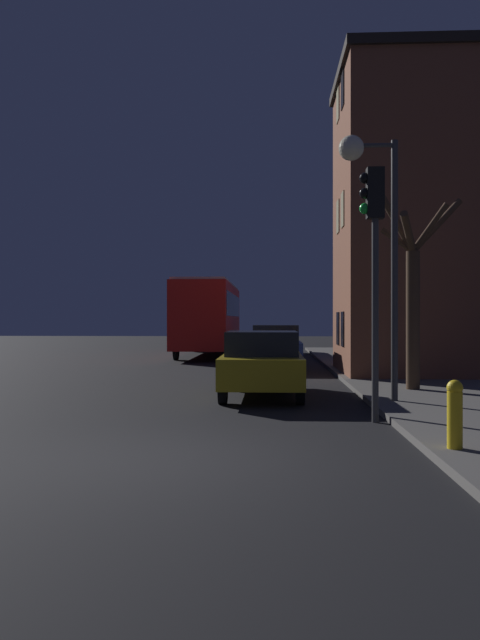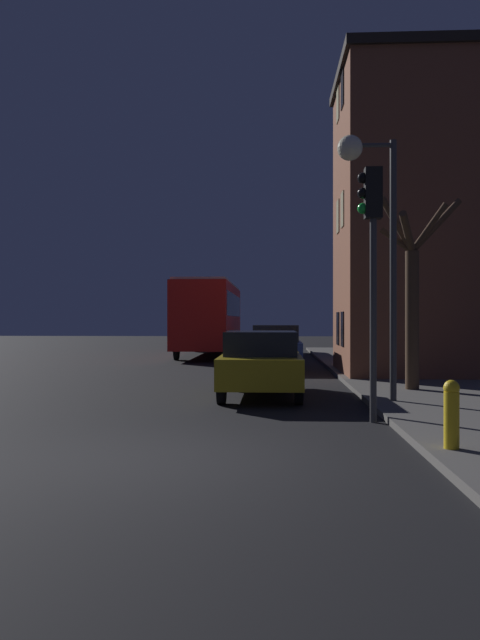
# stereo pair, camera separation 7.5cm
# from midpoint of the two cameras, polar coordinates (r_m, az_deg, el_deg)

# --- Properties ---
(ground_plane) EXTENTS (120.00, 120.00, 0.00)m
(ground_plane) POSITION_cam_midpoint_polar(r_m,az_deg,el_deg) (8.42, -7.75, -12.48)
(ground_plane) COLOR black
(brick_building) EXTENTS (4.19, 5.33, 9.84)m
(brick_building) POSITION_cam_midpoint_polar(r_m,az_deg,el_deg) (21.15, 14.47, 8.85)
(brick_building) COLOR brown
(brick_building) RESTS_ON sidewalk
(streetlamp) EXTENTS (1.24, 0.53, 5.58)m
(streetlamp) POSITION_cam_midpoint_polar(r_m,az_deg,el_deg) (13.60, 11.58, 10.96)
(streetlamp) COLOR #38383A
(streetlamp) RESTS_ON sidewalk
(traffic_light) EXTENTS (0.43, 0.24, 4.51)m
(traffic_light) POSITION_cam_midpoint_polar(r_m,az_deg,el_deg) (11.37, 11.92, 7.14)
(traffic_light) COLOR #38383A
(traffic_light) RESTS_ON ground
(bare_tree) EXTENTS (2.15, 1.50, 4.70)m
(bare_tree) POSITION_cam_midpoint_polar(r_m,az_deg,el_deg) (15.74, 15.46, 2.59)
(bare_tree) COLOR #473323
(bare_tree) RESTS_ON sidewalk
(bus) EXTENTS (2.49, 11.06, 3.63)m
(bus) POSITION_cam_midpoint_polar(r_m,az_deg,el_deg) (31.53, -2.89, 0.65)
(bus) COLOR red
(bus) RESTS_ON ground
(car_near_lane) EXTENTS (1.83, 4.37, 1.55)m
(car_near_lane) POSITION_cam_midpoint_polar(r_m,az_deg,el_deg) (14.76, 1.90, -3.86)
(car_near_lane) COLOR olive
(car_near_lane) RESTS_ON ground
(car_mid_lane) EXTENTS (1.81, 4.56, 1.63)m
(car_mid_lane) POSITION_cam_midpoint_polar(r_m,az_deg,el_deg) (22.91, 3.17, -2.41)
(car_mid_lane) COLOR navy
(car_mid_lane) RESTS_ON ground
(car_far_lane) EXTENTS (1.83, 4.13, 1.47)m
(car_far_lane) POSITION_cam_midpoint_polar(r_m,az_deg,el_deg) (32.81, 2.97, -1.82)
(car_far_lane) COLOR beige
(car_far_lane) RESTS_ON ground
(fire_hydrant) EXTENTS (0.21, 0.21, 0.91)m
(fire_hydrant) POSITION_cam_midpoint_polar(r_m,az_deg,el_deg) (8.75, 18.81, -8.00)
(fire_hydrant) COLOR gold
(fire_hydrant) RESTS_ON sidewalk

